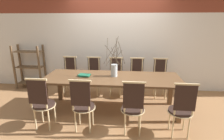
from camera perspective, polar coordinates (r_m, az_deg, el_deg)
name	(u,v)px	position (r m, az deg, el deg)	size (l,w,h in m)	color
ground_plane	(112,109)	(3.87, 0.00, -12.67)	(16.00, 16.00, 0.00)	#9E7047
wall_rear	(117,30)	(4.72, 1.59, 12.79)	(12.00, 0.06, 3.20)	white
dining_table	(112,81)	(3.61, 0.00, -3.57)	(2.78, 0.96, 0.73)	brown
chair_near_leftend	(42,102)	(3.26, -21.86, -9.64)	(0.40, 0.40, 0.97)	black
chair_near_left	(83,104)	(3.01, -9.53, -10.82)	(0.40, 0.40, 0.97)	black
chair_near_center	(133,106)	(2.92, 6.83, -11.61)	(0.40, 0.40, 0.97)	black
chair_near_right	(182,108)	(3.04, 21.75, -11.53)	(0.40, 0.40, 0.97)	black
chair_far_leftend	(69,74)	(4.65, -13.71, -1.42)	(0.40, 0.40, 0.97)	black
chair_far_left	(93,75)	(4.48, -6.09, -1.69)	(0.40, 0.40, 0.97)	black
chair_far_center	(116,76)	(4.40, 1.23, -1.92)	(0.40, 0.40, 0.97)	black
chair_far_right	(137,76)	(4.40, 8.09, -2.10)	(0.40, 0.40, 0.97)	black
chair_far_rightend	(160,77)	(4.46, 15.45, -2.27)	(0.40, 0.40, 0.97)	black
vase_centerpiece	(114,69)	(3.59, 0.70, 0.21)	(0.44, 0.44, 0.82)	#B2BCC1
book_stack	(84,75)	(3.68, -8.99, -1.70)	(0.26, 0.20, 0.04)	#1E6B4C
shelving_rack	(30,67)	(5.38, -25.29, 0.87)	(0.77, 0.34, 1.21)	brown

